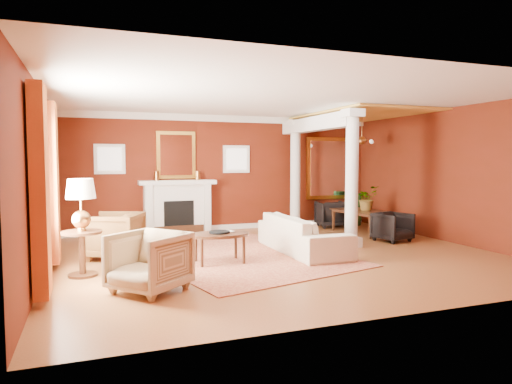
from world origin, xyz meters
name	(u,v)px	position (x,y,z in m)	size (l,w,h in m)	color
ground	(280,256)	(0.00, 0.00, 0.00)	(8.00, 8.00, 0.00)	brown
room_shell	(281,147)	(0.00, 0.00, 2.02)	(8.04, 7.04, 2.92)	#59190C
fireplace	(178,207)	(-1.30, 3.32, 0.65)	(1.85, 0.42, 1.29)	silver
overmantel_mirror	(176,155)	(-1.30, 3.45, 1.90)	(0.95, 0.07, 1.15)	gold
flank_window_left	(110,159)	(-2.85, 3.46, 1.80)	(0.70, 0.07, 0.70)	silver
flank_window_right	(236,159)	(0.25, 3.46, 1.80)	(0.70, 0.07, 0.70)	silver
left_window	(46,185)	(-3.89, -0.60, 1.42)	(0.21, 2.55, 2.60)	white
column_front	(352,177)	(1.70, 0.30, 1.43)	(0.36, 0.36, 2.80)	silver
column_back	(295,174)	(1.70, 3.00, 1.43)	(0.36, 0.36, 2.80)	silver
header_beam	(316,124)	(1.70, 1.90, 2.62)	(0.30, 3.20, 0.32)	silver
amber_ceiling	(362,114)	(2.85, 1.75, 2.87)	(2.30, 3.40, 0.04)	gold
dining_mirror	(328,168)	(2.90, 3.45, 1.55)	(1.30, 0.07, 1.70)	gold
chandelier	(362,141)	(2.90, 1.80, 2.25)	(0.60, 0.62, 0.75)	#AB7135
crown_trim	(227,119)	(0.00, 3.46, 2.82)	(8.00, 0.08, 0.16)	silver
base_trim	(227,227)	(0.00, 3.46, 0.06)	(8.00, 0.08, 0.12)	silver
rug	(237,255)	(-0.76, 0.26, 0.01)	(3.15, 4.21, 0.02)	maroon
sofa	(303,228)	(0.54, 0.17, 0.47)	(2.40, 0.70, 0.94)	#F0E7C9
armchair_leopard	(114,233)	(-2.92, 0.84, 0.46)	(0.89, 0.84, 0.92)	black
armchair_stripe	(149,259)	(-2.58, -1.53, 0.45)	(0.87, 0.82, 0.90)	tan
coffee_table	(220,236)	(-1.23, -0.23, 0.48)	(1.04, 1.04, 0.52)	black
coffee_book	(223,225)	(-1.16, -0.15, 0.65)	(0.18, 0.02, 0.24)	black
side_table	(81,211)	(-3.44, -0.34, 1.00)	(0.60, 0.60, 1.49)	black
dining_table	(364,215)	(2.93, 1.69, 0.44)	(1.58, 0.56, 0.88)	black
dining_chair_near	(393,226)	(2.90, 0.54, 0.35)	(0.68, 0.63, 0.70)	black
dining_chair_far	(331,213)	(2.71, 2.89, 0.38)	(0.73, 0.69, 0.76)	black
green_urn	(355,212)	(3.50, 3.00, 0.35)	(0.37, 0.37, 0.89)	#15421B
potted_plant	(367,188)	(3.00, 1.71, 1.11)	(0.54, 0.60, 0.47)	#26591E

